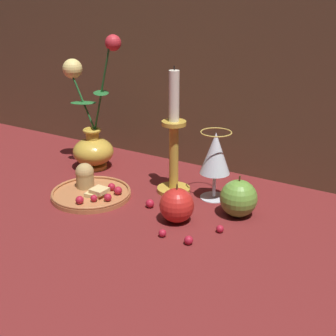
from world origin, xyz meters
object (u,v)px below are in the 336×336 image
Objects in this scene: vase at (92,136)px; apple_near_glass at (239,198)px; wine_glass at (215,156)px; candlestick at (174,145)px; apple_beside_vase at (177,205)px; plate_with_pastries at (90,190)px.

apple_near_glass is at bearing -7.69° from vase.
vase reaches higher than wine_glass.
apple_beside_vase is (0.09, -0.13, -0.08)m from candlestick.
candlestick is (-0.10, -0.02, 0.01)m from wine_glass.
apple_near_glass reaches higher than apple_beside_vase.
wine_glass is at bearing 84.10° from apple_beside_vase.
vase is 0.40m from apple_beside_vase.
plate_with_pastries is 2.20× the size of apple_beside_vase.
candlestick is 0.18m from apple_beside_vase.
apple_near_glass is (0.19, -0.04, -0.08)m from candlestick.
plate_with_pastries is 0.23m from candlestick.
apple_near_glass is at bearing 14.46° from plate_with_pastries.
plate_with_pastries is 1.16× the size of wine_glass.
apple_beside_vase is 0.14m from apple_near_glass.
plate_with_pastries is at bearing -150.92° from wine_glass.
plate_with_pastries is at bearing -165.54° from apple_near_glass.
wine_glass is 0.17m from apple_beside_vase.
apple_beside_vase is at bearing -137.20° from apple_near_glass.
candlestick reaches higher than wine_glass.
plate_with_pastries is 0.31m from wine_glass.
apple_beside_vase is (0.24, -0.00, 0.02)m from plate_with_pastries.
apple_near_glass is at bearing -11.29° from candlestick.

